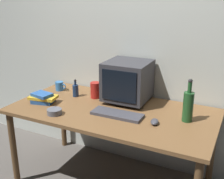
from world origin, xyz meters
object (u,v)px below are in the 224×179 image
(bottle_tall, at_px, (188,106))
(computer_mouse, at_px, (155,122))
(book_stack, at_px, (43,98))
(mug, at_px, (60,86))
(keyboard, at_px, (117,114))
(cd_spindle, at_px, (54,112))
(metal_canister, at_px, (95,90))
(crt_monitor, at_px, (128,81))
(bottle_short, at_px, (76,90))

(bottle_tall, bearing_deg, computer_mouse, -141.77)
(book_stack, xyz_separation_m, mug, (-0.07, 0.34, 0.00))
(keyboard, bearing_deg, cd_spindle, -157.43)
(mug, bearing_deg, keyboard, -21.17)
(bottle_tall, bearing_deg, metal_canister, 171.63)
(crt_monitor, distance_m, mug, 0.75)
(crt_monitor, height_order, mug, crt_monitor)
(keyboard, bearing_deg, mug, 158.25)
(book_stack, height_order, mug, same)
(mug, xyz_separation_m, cd_spindle, (0.32, -0.51, -0.02))
(computer_mouse, height_order, bottle_short, bottle_short)
(bottle_short, xyz_separation_m, cd_spindle, (0.08, -0.43, -0.04))
(bottle_tall, relative_size, bottle_short, 2.01)
(cd_spindle, bearing_deg, bottle_tall, 19.43)
(mug, relative_size, cd_spindle, 1.00)
(mug, bearing_deg, metal_canister, -3.32)
(metal_canister, bearing_deg, mug, 176.68)
(keyboard, relative_size, metal_canister, 2.80)
(bottle_tall, distance_m, bottle_short, 1.08)
(keyboard, relative_size, cd_spindle, 3.50)
(metal_canister, bearing_deg, keyboard, -37.85)
(keyboard, xyz_separation_m, cd_spindle, (-0.47, -0.20, 0.01))
(crt_monitor, relative_size, bottle_tall, 1.15)
(crt_monitor, height_order, bottle_short, crt_monitor)
(cd_spindle, bearing_deg, computer_mouse, 13.43)
(book_stack, height_order, cd_spindle, book_stack)
(metal_canister, bearing_deg, computer_mouse, -23.32)
(computer_mouse, relative_size, mug, 0.83)
(bottle_tall, relative_size, cd_spindle, 2.84)
(book_stack, distance_m, metal_canister, 0.48)
(keyboard, height_order, book_stack, book_stack)
(mug, xyz_separation_m, metal_canister, (0.43, -0.02, 0.03))
(bottle_tall, relative_size, metal_canister, 2.27)
(book_stack, bearing_deg, bottle_short, 57.34)
(computer_mouse, relative_size, bottle_short, 0.59)
(cd_spindle, relative_size, metal_canister, 0.80)
(computer_mouse, height_order, bottle_tall, bottle_tall)
(bottle_tall, bearing_deg, bottle_short, 175.71)
(metal_canister, bearing_deg, book_stack, -138.37)
(computer_mouse, distance_m, mug, 1.15)
(bottle_short, bearing_deg, computer_mouse, -15.68)
(bottle_short, bearing_deg, bottle_tall, -4.29)
(mug, bearing_deg, crt_monitor, 2.15)
(computer_mouse, xyz_separation_m, cd_spindle, (-0.79, -0.19, 0.00))
(bottle_short, distance_m, book_stack, 0.32)
(keyboard, xyz_separation_m, computer_mouse, (0.32, -0.01, 0.01))
(bottle_short, distance_m, cd_spindle, 0.44)
(keyboard, height_order, metal_canister, metal_canister)
(crt_monitor, xyz_separation_m, cd_spindle, (-0.42, -0.53, -0.17))
(keyboard, relative_size, bottle_short, 2.47)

